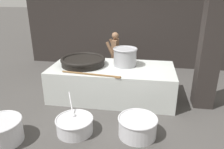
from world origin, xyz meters
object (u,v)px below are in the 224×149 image
(stock_pot, at_px, (125,57))
(cook, at_px, (115,55))
(prep_bowl_extra, at_px, (138,126))
(prep_bowl_meat, at_px, (1,130))
(prep_bowl_vegetables, at_px, (75,124))
(giant_wok_near, at_px, (83,61))

(stock_pot, bearing_deg, cook, 112.01)
(prep_bowl_extra, bearing_deg, prep_bowl_meat, -166.59)
(prep_bowl_vegetables, height_order, prep_bowl_extra, prep_bowl_vegetables)
(stock_pot, xyz_separation_m, prep_bowl_meat, (-2.00, -2.30, -0.82))
(prep_bowl_meat, bearing_deg, cook, 64.52)
(prep_bowl_vegetables, distance_m, prep_bowl_meat, 1.32)
(cook, bearing_deg, stock_pot, 115.11)
(prep_bowl_meat, distance_m, prep_bowl_extra, 2.51)
(stock_pot, bearing_deg, giant_wok_near, -173.00)
(prep_bowl_vegetables, xyz_separation_m, prep_bowl_extra, (1.22, 0.09, 0.04))
(giant_wok_near, xyz_separation_m, stock_pot, (1.06, 0.13, 0.13))
(cook, xyz_separation_m, prep_bowl_meat, (-1.59, -3.33, -0.56))
(stock_pot, relative_size, cook, 0.41)
(stock_pot, distance_m, cook, 1.13)
(cook, relative_size, prep_bowl_meat, 1.89)
(giant_wok_near, bearing_deg, prep_bowl_vegetables, -80.25)
(giant_wok_near, relative_size, stock_pot, 1.86)
(stock_pot, bearing_deg, prep_bowl_vegetables, -113.16)
(giant_wok_near, height_order, prep_bowl_vegetables, giant_wok_near)
(prep_bowl_meat, height_order, prep_bowl_extra, prep_bowl_meat)
(stock_pot, height_order, cook, cook)
(giant_wok_near, height_order, prep_bowl_extra, giant_wok_near)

